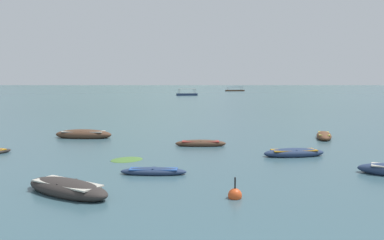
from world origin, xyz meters
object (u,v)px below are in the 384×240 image
at_px(rowboat_9, 67,188).
at_px(rowboat_6, 201,143).
at_px(rowboat_8, 153,171).
at_px(ferry_2, 187,94).
at_px(rowboat_2, 84,135).
at_px(rowboat_3, 324,136).
at_px(mooring_buoy, 235,195).
at_px(rowboat_5, 294,153).
at_px(ferry_1, 235,90).

bearing_deg(rowboat_9, rowboat_6, 67.01).
relative_size(rowboat_8, ferry_2, 0.41).
bearing_deg(rowboat_2, rowboat_6, -20.64).
distance_m(rowboat_8, ferry_2, 114.37).
relative_size(rowboat_3, mooring_buoy, 3.92).
relative_size(rowboat_5, rowboat_8, 1.23).
bearing_deg(rowboat_6, rowboat_3, 22.65).
bearing_deg(ferry_2, rowboat_9, -88.95).
height_order(rowboat_2, ferry_1, ferry_1).
distance_m(rowboat_9, ferry_1, 194.71).
relative_size(rowboat_2, rowboat_9, 1.06).
distance_m(rowboat_2, ferry_1, 180.73).
xyz_separation_m(rowboat_8, rowboat_9, (-2.77, -3.22, 0.09)).
bearing_deg(rowboat_2, ferry_2, 88.85).
relative_size(rowboat_5, mooring_buoy, 4.05).
distance_m(ferry_1, mooring_buoy, 194.43).
bearing_deg(rowboat_6, rowboat_2, 159.36).
bearing_deg(rowboat_2, rowboat_9, -73.87).
bearing_deg(rowboat_5, ferry_2, 96.38).
bearing_deg(rowboat_3, mooring_buoy, -116.80).
bearing_deg(rowboat_5, rowboat_8, -147.63).
relative_size(rowboat_3, rowboat_6, 1.06).
bearing_deg(ferry_2, ferry_1, 74.06).
xyz_separation_m(rowboat_3, rowboat_6, (-9.18, -3.83, -0.03)).
distance_m(rowboat_8, mooring_buoy, 4.89).
distance_m(rowboat_2, rowboat_3, 18.15).
xyz_separation_m(rowboat_8, mooring_buoy, (3.45, -3.48, -0.02)).
height_order(rowboat_6, rowboat_9, rowboat_9).
bearing_deg(rowboat_2, rowboat_3, 1.44).
bearing_deg(rowboat_3, rowboat_8, -133.41).
bearing_deg(rowboat_5, rowboat_9, -142.08).
height_order(rowboat_9, ferry_2, ferry_2).
distance_m(rowboat_2, rowboat_9, 15.16).
height_order(rowboat_5, rowboat_8, rowboat_5).
xyz_separation_m(rowboat_5, rowboat_6, (-5.37, 3.31, -0.02)).
bearing_deg(ferry_2, rowboat_6, -86.29).
bearing_deg(mooring_buoy, rowboat_3, 63.20).
height_order(rowboat_2, ferry_2, ferry_2).
bearing_deg(rowboat_3, rowboat_5, -118.11).
relative_size(rowboat_2, rowboat_3, 1.23).
bearing_deg(mooring_buoy, ferry_1, 86.04).
bearing_deg(mooring_buoy, rowboat_2, 125.13).
relative_size(rowboat_3, ferry_2, 0.48).
xyz_separation_m(rowboat_3, ferry_1, (5.70, 178.69, 0.25)).
height_order(rowboat_2, rowboat_6, rowboat_2).
height_order(rowboat_3, mooring_buoy, mooring_buoy).
bearing_deg(rowboat_3, rowboat_9, -132.84).
relative_size(rowboat_3, rowboat_9, 0.87).
bearing_deg(rowboat_3, rowboat_2, -178.56).
relative_size(rowboat_5, rowboat_6, 1.09).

